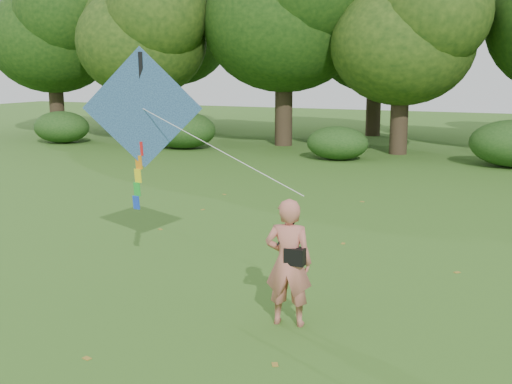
% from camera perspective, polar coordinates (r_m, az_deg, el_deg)
% --- Properties ---
extents(ground, '(100.00, 100.00, 0.00)m').
position_cam_1_polar(ground, '(10.68, 1.15, -10.29)').
color(ground, '#265114').
rests_on(ground, ground).
extents(man_kite_flyer, '(0.79, 0.59, 1.97)m').
position_cam_1_polar(man_kite_flyer, '(9.76, 2.90, -6.26)').
color(man_kite_flyer, '#C16B5B').
rests_on(man_kite_flyer, ground).
extents(crossbody_bag, '(0.43, 0.20, 0.74)m').
position_cam_1_polar(crossbody_bag, '(9.65, 3.49, -5.65)').
color(crossbody_bag, black).
rests_on(crossbody_bag, ground).
extents(flying_kite, '(4.66, 1.69, 3.03)m').
position_cam_1_polar(flying_kite, '(12.00, -10.07, 7.10)').
color(flying_kite, '#2747AC').
rests_on(flying_kite, ground).
extents(tree_line, '(54.70, 15.30, 9.48)m').
position_cam_1_polar(tree_line, '(32.18, 20.56, 13.40)').
color(tree_line, '#3A2D1E').
rests_on(tree_line, ground).
extents(shrub_band, '(39.15, 3.22, 1.88)m').
position_cam_1_polar(shrub_band, '(27.34, 14.17, 4.33)').
color(shrub_band, '#264919').
rests_on(shrub_band, ground).
extents(fallen_leaves, '(9.35, 11.75, 0.01)m').
position_cam_1_polar(fallen_leaves, '(15.15, 3.99, -3.84)').
color(fallen_leaves, olive).
rests_on(fallen_leaves, ground).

